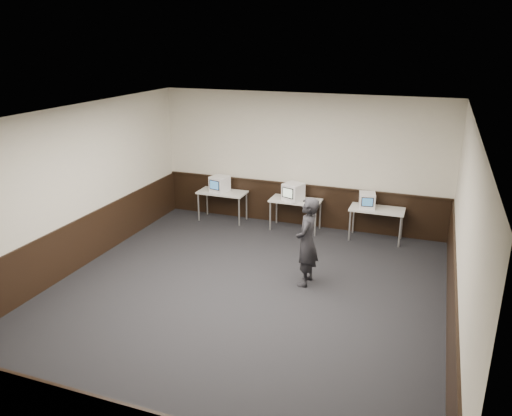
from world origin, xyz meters
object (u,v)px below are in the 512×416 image
Objects in this scene: emac_center at (293,192)px; emac_right at (367,200)px; person at (307,242)px; emac_left at (220,184)px; desk_left at (222,194)px; desk_center at (296,202)px; desk_right at (377,212)px.

emac_right is at bearing 20.76° from emac_center.
emac_right is at bearing 165.53° from person.
emac_left is 3.92m from person.
desk_center is at bearing 0.00° from desk_left.
desk_left is 0.28m from emac_left.
desk_left is 2.21× the size of emac_center.
emac_right is (-0.23, -0.02, 0.25)m from desk_right.
desk_right is 2.81m from person.
desk_right is at bearing 0.00° from desk_left.
desk_left is at bearing 180.00° from desk_right.
emac_center is at bearing 13.23° from emac_left.
emac_left is 0.29× the size of person.
desk_right is at bearing 14.47° from emac_left.
emac_center is (-1.95, -0.05, 0.28)m from desk_right.
emac_center is at bearing -158.04° from person.
person is (1.01, -2.59, -0.11)m from emac_center.
emac_left is 0.92× the size of emac_center.
desk_center is (1.90, 0.00, 0.00)m from desk_left.
emac_right is (1.67, -0.02, 0.25)m from desk_center.
person is (-0.94, -2.64, 0.17)m from desk_right.
emac_right is 0.25× the size of person.
desk_left is 1.00× the size of desk_center.
person is at bearing -27.80° from emac_left.
person reaches higher than desk_center.
emac_right is at bearing -0.85° from desk_center.
desk_left and desk_right have the same top height.
emac_right is at bearing -173.95° from desk_right.
desk_right is at bearing 0.00° from desk_center.
emac_right reaches higher than desk_right.
desk_center and desk_right have the same top height.
desk_center is 2.41× the size of emac_left.
emac_center is at bearing -178.50° from desk_right.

